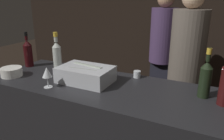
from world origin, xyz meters
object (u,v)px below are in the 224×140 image
bowl_white (11,72)px  red_wine_bottle_black_foil (28,53)px  rose_wine_bottle (57,56)px  person_blond_tee (162,49)px  person_in_hoodie (186,65)px  candle_votive (137,74)px  champagne_bottle (205,78)px  wine_glass (47,73)px  ice_bin_with_bottles (86,74)px

bowl_white → red_wine_bottle_black_foil: size_ratio=0.53×
rose_wine_bottle → person_blond_tee: size_ratio=0.21×
person_in_hoodie → candle_votive: bearing=38.6°
rose_wine_bottle → champagne_bottle: 1.19m
champagne_bottle → person_in_hoodie: size_ratio=0.20×
person_in_hoodie → champagne_bottle: bearing=80.9°
candle_votive → champagne_bottle: champagne_bottle is taller
champagne_bottle → red_wine_bottle_black_foil: (-1.58, -0.01, 0.00)m
bowl_white → rose_wine_bottle: rose_wine_bottle is taller
bowl_white → candle_votive: size_ratio=2.93×
champagne_bottle → red_wine_bottle_black_foil: size_ratio=1.01×
candle_votive → rose_wine_bottle: rose_wine_bottle is taller
candle_votive → champagne_bottle: (0.53, -0.15, 0.11)m
champagne_bottle → red_wine_bottle_black_foil: champagne_bottle is taller
wine_glass → red_wine_bottle_black_foil: (-0.53, 0.33, 0.02)m
bowl_white → rose_wine_bottle: size_ratio=0.49×
rose_wine_bottle → person_blond_tee: person_blond_tee is taller
person_blond_tee → bowl_white: bearing=-16.2°
candle_votive → red_wine_bottle_black_foil: 1.07m
ice_bin_with_bottles → candle_votive: (0.33, 0.27, -0.04)m
person_blond_tee → person_in_hoodie: bearing=42.6°
bowl_white → wine_glass: 0.46m
red_wine_bottle_black_foil → person_in_hoodie: 1.57m
person_blond_tee → wine_glass: bearing=-2.7°
candle_votive → person_in_hoodie: size_ratio=0.03×
ice_bin_with_bottles → champagne_bottle: bearing=7.5°
ice_bin_with_bottles → person_blond_tee: 1.56m
bowl_white → red_wine_bottle_black_foil: 0.30m
ice_bin_with_bottles → person_in_hoodie: size_ratio=0.24×
champagne_bottle → bowl_white: bearing=-169.2°
rose_wine_bottle → candle_votive: bearing=17.8°
wine_glass → champagne_bottle: (1.05, 0.34, 0.02)m
champagne_bottle → person_in_hoodie: (-0.22, 0.77, -0.15)m
rose_wine_bottle → person_blond_tee: (0.56, 1.48, -0.19)m
bowl_white → person_in_hoodie: person_in_hoodie is taller
red_wine_bottle_black_foil → person_in_hoodie: person_in_hoodie is taller
rose_wine_bottle → red_wine_bottle_black_foil: rose_wine_bottle is taller
bowl_white → person_in_hoodie: bearing=39.7°
bowl_white → wine_glass: bearing=-6.7°
person_in_hoodie → person_blond_tee: 0.77m
rose_wine_bottle → person_in_hoodie: (0.96, 0.83, -0.17)m
ice_bin_with_bottles → person_blond_tee: size_ratio=0.24×
ice_bin_with_bottles → red_wine_bottle_black_foil: red_wine_bottle_black_foil is taller
bowl_white → candle_votive: bowl_white is taller
ice_bin_with_bottles → rose_wine_bottle: bearing=170.1°
ice_bin_with_bottles → red_wine_bottle_black_foil: bearing=171.8°
bowl_white → rose_wine_bottle: bearing=36.0°
rose_wine_bottle → champagne_bottle: size_ratio=1.08×
wine_glass → candle_votive: size_ratio=2.61×
person_blond_tee → candle_votive: bearing=15.3°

